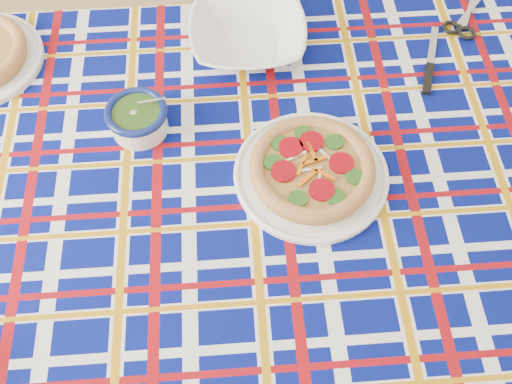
{
  "coord_description": "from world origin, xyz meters",
  "views": [
    {
      "loc": [
        0.19,
        -0.59,
        1.85
      ],
      "look_at": [
        0.24,
        0.03,
        0.83
      ],
      "focal_mm": 40.0,
      "sensor_mm": 36.0,
      "label": 1
    }
  ],
  "objects_px": {
    "main_focaccia_plate": "(312,168)",
    "serving_bowl": "(248,36)",
    "dining_table": "(221,194)",
    "pesto_bowl": "(137,117)"
  },
  "relations": [
    {
      "from": "main_focaccia_plate",
      "to": "serving_bowl",
      "type": "distance_m",
      "value": 0.42
    },
    {
      "from": "main_focaccia_plate",
      "to": "serving_bowl",
      "type": "relative_size",
      "value": 1.19
    },
    {
      "from": "pesto_bowl",
      "to": "serving_bowl",
      "type": "distance_m",
      "value": 0.36
    },
    {
      "from": "pesto_bowl",
      "to": "serving_bowl",
      "type": "relative_size",
      "value": 0.49
    },
    {
      "from": "dining_table",
      "to": "main_focaccia_plate",
      "type": "distance_m",
      "value": 0.23
    },
    {
      "from": "main_focaccia_plate",
      "to": "pesto_bowl",
      "type": "height_order",
      "value": "pesto_bowl"
    },
    {
      "from": "main_focaccia_plate",
      "to": "serving_bowl",
      "type": "bearing_deg",
      "value": 105.38
    },
    {
      "from": "dining_table",
      "to": "serving_bowl",
      "type": "height_order",
      "value": "serving_bowl"
    },
    {
      "from": "dining_table",
      "to": "serving_bowl",
      "type": "relative_size",
      "value": 5.96
    },
    {
      "from": "dining_table",
      "to": "main_focaccia_plate",
      "type": "bearing_deg",
      "value": -6.15
    }
  ]
}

